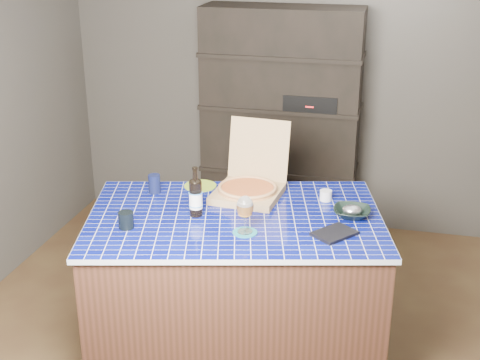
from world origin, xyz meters
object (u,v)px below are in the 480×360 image
(pizza_box, at_px, (249,187))
(bowl, at_px, (352,212))
(kitchen_island, at_px, (235,285))
(wine_glass, at_px, (245,208))
(mead_bottle, at_px, (196,197))
(dvd_case, at_px, (334,233))

(pizza_box, relative_size, bowl, 2.38)
(kitchen_island, xyz_separation_m, wine_glass, (0.10, -0.20, 0.58))
(bowl, bearing_deg, pizza_box, 165.95)
(kitchen_island, height_order, pizza_box, pizza_box)
(bowl, bearing_deg, kitchen_island, -167.34)
(mead_bottle, bearing_deg, kitchen_island, 12.66)
(pizza_box, relative_size, wine_glass, 2.39)
(mead_bottle, xyz_separation_m, bowl, (0.83, 0.19, -0.09))
(wine_glass, bearing_deg, dvd_case, 10.81)
(kitchen_island, distance_m, mead_bottle, 0.59)
(mead_bottle, relative_size, bowl, 1.40)
(kitchen_island, bearing_deg, dvd_case, -24.95)
(dvd_case, bearing_deg, pizza_box, -177.74)
(mead_bottle, distance_m, wine_glass, 0.35)
(bowl, bearing_deg, mead_bottle, -167.34)
(kitchen_island, bearing_deg, pizza_box, 74.43)
(mead_bottle, bearing_deg, wine_glass, -25.75)
(kitchen_island, bearing_deg, mead_bottle, 178.91)
(kitchen_island, distance_m, bowl, 0.79)
(dvd_case, height_order, bowl, bowl)
(dvd_case, relative_size, bowl, 1.06)
(dvd_case, distance_m, bowl, 0.26)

